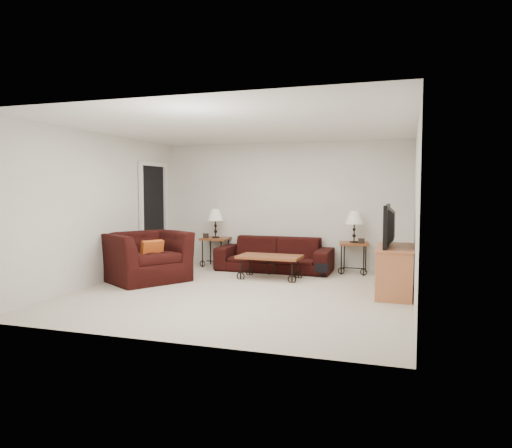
{
  "coord_description": "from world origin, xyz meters",
  "views": [
    {
      "loc": [
        2.41,
        -6.81,
        1.57
      ],
      "look_at": [
        0.0,
        0.7,
        1.0
      ],
      "focal_mm": 33.55,
      "sensor_mm": 36.0,
      "label": 1
    }
  ],
  "objects": [
    {
      "name": "coffee_table",
      "position": [
        0.1,
        1.2,
        0.21
      ],
      "size": [
        1.12,
        0.62,
        0.41
      ],
      "primitive_type": "cube",
      "rotation": [
        0.0,
        0.0,
        -0.02
      ],
      "color": "brown",
      "rests_on": "ground"
    },
    {
      "name": "lamp_right",
      "position": [
        1.44,
        2.2,
        0.87
      ],
      "size": [
        0.37,
        0.37,
        0.58
      ],
      "primitive_type": null,
      "rotation": [
        0.0,
        0.0,
        0.14
      ],
      "color": "black",
      "rests_on": "side_table_right"
    },
    {
      "name": "tv_stand",
      "position": [
        2.23,
        0.56,
        0.36
      ],
      "size": [
        0.5,
        1.21,
        0.72
      ],
      "primitive_type": "cube",
      "color": "#BE6F46",
      "rests_on": "ground"
    },
    {
      "name": "ceiling",
      "position": [
        0.0,
        0.0,
        2.5
      ],
      "size": [
        5.0,
        5.0,
        0.0
      ],
      "primitive_type": "plane",
      "color": "white",
      "rests_on": "wall_back"
    },
    {
      "name": "backpack",
      "position": [
        0.96,
        1.6,
        0.23
      ],
      "size": [
        0.43,
        0.38,
        0.46
      ],
      "primitive_type": "ellipsoid",
      "rotation": [
        0.0,
        0.0,
        -0.36
      ],
      "color": "black",
      "rests_on": "ground"
    },
    {
      "name": "wall_right",
      "position": [
        2.5,
        0.0,
        1.25
      ],
      "size": [
        0.02,
        5.0,
        2.5
      ],
      "primitive_type": "cube",
      "color": "white",
      "rests_on": "ground"
    },
    {
      "name": "wall_back",
      "position": [
        0.0,
        2.5,
        1.25
      ],
      "size": [
        5.0,
        0.02,
        2.5
      ],
      "primitive_type": "cube",
      "color": "white",
      "rests_on": "ground"
    },
    {
      "name": "sofa",
      "position": [
        -0.05,
        2.02,
        0.32
      ],
      "size": [
        2.21,
        0.86,
        0.64
      ],
      "primitive_type": "imported",
      "color": "black",
      "rests_on": "ground"
    },
    {
      "name": "wall_left",
      "position": [
        -2.5,
        0.0,
        1.25
      ],
      "size": [
        0.02,
        5.0,
        2.5
      ],
      "primitive_type": "cube",
      "color": "white",
      "rests_on": "ground"
    },
    {
      "name": "photo_frame_right",
      "position": [
        1.59,
        2.05,
        0.63
      ],
      "size": [
        0.12,
        0.02,
        0.1
      ],
      "primitive_type": "cube",
      "rotation": [
        0.0,
        0.0,
        -0.07
      ],
      "color": "black",
      "rests_on": "side_table_right"
    },
    {
      "name": "side_table_left",
      "position": [
        -1.35,
        2.2,
        0.29
      ],
      "size": [
        0.58,
        0.58,
        0.59
      ],
      "primitive_type": "cube",
      "rotation": [
        0.0,
        0.0,
        0.08
      ],
      "color": "brown",
      "rests_on": "ground"
    },
    {
      "name": "lamp_left",
      "position": [
        -1.35,
        2.2,
        0.88
      ],
      "size": [
        0.36,
        0.36,
        0.59
      ],
      "primitive_type": null,
      "rotation": [
        0.0,
        0.0,
        0.08
      ],
      "color": "black",
      "rests_on": "side_table_left"
    },
    {
      "name": "photo_frame_left",
      "position": [
        -1.5,
        2.05,
        0.64
      ],
      "size": [
        0.12,
        0.04,
        0.1
      ],
      "primitive_type": "cube",
      "rotation": [
        0.0,
        0.0,
        0.25
      ],
      "color": "black",
      "rests_on": "side_table_left"
    },
    {
      "name": "television",
      "position": [
        2.21,
        0.56,
        1.03
      ],
      "size": [
        0.14,
        1.08,
        0.62
      ],
      "primitive_type": "imported",
      "rotation": [
        0.0,
        0.0,
        -1.57
      ],
      "color": "black",
      "rests_on": "tv_stand"
    },
    {
      "name": "armchair",
      "position": [
        -1.88,
        0.35,
        0.42
      ],
      "size": [
        1.64,
        1.7,
        0.84
      ],
      "primitive_type": "imported",
      "rotation": [
        0.0,
        0.0,
        1.01
      ],
      "color": "black",
      "rests_on": "ground"
    },
    {
      "name": "side_table_right",
      "position": [
        1.44,
        2.2,
        0.29
      ],
      "size": [
        0.61,
        0.61,
        0.58
      ],
      "primitive_type": "cube",
      "rotation": [
        0.0,
        0.0,
        0.14
      ],
      "color": "brown",
      "rests_on": "ground"
    },
    {
      "name": "doorway",
      "position": [
        -2.47,
        1.65,
        1.02
      ],
      "size": [
        0.08,
        0.94,
        2.04
      ],
      "primitive_type": "cube",
      "color": "black",
      "rests_on": "ground"
    },
    {
      "name": "wall_front",
      "position": [
        0.0,
        -2.5,
        1.25
      ],
      "size": [
        5.0,
        0.02,
        2.5
      ],
      "primitive_type": "cube",
      "color": "white",
      "rests_on": "ground"
    },
    {
      "name": "ground",
      "position": [
        0.0,
        0.0,
        0.0
      ],
      "size": [
        5.0,
        5.0,
        0.0
      ],
      "primitive_type": "plane",
      "color": "beige",
      "rests_on": "ground"
    },
    {
      "name": "throw_pillow",
      "position": [
        -1.73,
        0.3,
        0.52
      ],
      "size": [
        0.29,
        0.37,
        0.38
      ],
      "primitive_type": "cube",
      "rotation": [
        0.0,
        0.0,
        1.01
      ],
      "color": "#B26216",
      "rests_on": "armchair"
    }
  ]
}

